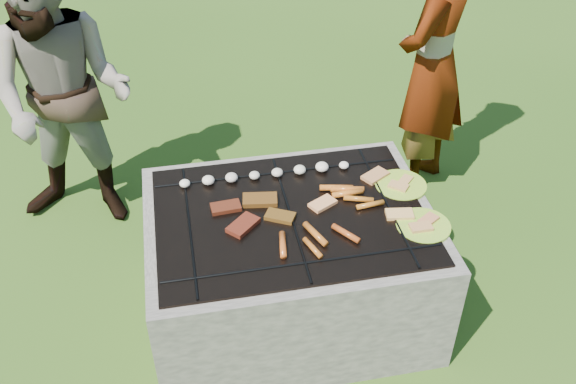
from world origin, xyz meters
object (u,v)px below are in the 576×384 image
at_px(plate_far, 401,185).
at_px(plate_near, 423,226).
at_px(fire_pit, 290,267).
at_px(bystander, 64,97).
at_px(cook, 433,65).

height_order(plate_far, plate_near, plate_near).
relative_size(fire_pit, plate_near, 4.13).
bearing_deg(plate_far, bystander, 151.98).
distance_m(fire_pit, plate_far, 0.66).
bearing_deg(fire_pit, cook, 41.83).
height_order(plate_far, cook, cook).
bearing_deg(bystander, plate_near, -18.85).
xyz_separation_m(plate_far, plate_near, (0.00, -0.30, 0.00)).
height_order(fire_pit, plate_far, plate_far).
bearing_deg(cook, fire_pit, -3.07).
distance_m(fire_pit, plate_near, 0.68).
bearing_deg(cook, bystander, -46.71).
relative_size(plate_far, bystander, 0.20).
relative_size(plate_far, plate_near, 1.02).
relative_size(plate_near, cook, 0.19).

